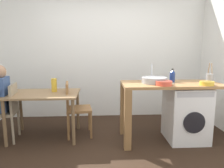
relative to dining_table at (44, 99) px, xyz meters
name	(u,v)px	position (x,y,z in m)	size (l,w,h in m)	color
ground_plane	(105,154)	(0.97, -0.63, -0.64)	(5.46, 5.46, 0.00)	black
wall_back	(103,53)	(0.97, 1.12, 0.71)	(4.60, 0.10, 2.70)	white
dining_table	(44,99)	(0.00, 0.00, 0.00)	(1.10, 0.76, 0.74)	olive
chair_person_seat	(7,109)	(-0.55, -0.09, -0.14)	(0.45, 0.45, 0.90)	gray
chair_opposite	(74,106)	(0.48, 0.04, -0.14)	(0.45, 0.45, 0.90)	olive
kitchen_counter	(157,93)	(1.78, -0.22, 0.12)	(1.50, 0.68, 0.92)	#9E7042
washing_machine	(186,113)	(2.25, -0.23, -0.21)	(0.60, 0.61, 0.86)	white
sink_basin	(154,80)	(1.73, -0.22, 0.32)	(0.38, 0.38, 0.09)	#9EA0A5
tap	(152,73)	(1.73, -0.04, 0.42)	(0.02, 0.02, 0.28)	#B2B2B7
bottle_tall_green	(172,76)	(2.04, -0.14, 0.37)	(0.08, 0.08, 0.21)	navy
mixing_bowl	(164,83)	(1.82, -0.42, 0.31)	(0.23, 0.23, 0.06)	#D84C38
utensil_crock	(210,78)	(2.62, -0.17, 0.35)	(0.11, 0.11, 0.30)	gray
colander	(207,83)	(2.44, -0.44, 0.31)	(0.20, 0.20, 0.06)	gold
vase	(54,85)	(0.15, 0.10, 0.21)	(0.09, 0.09, 0.22)	gold
scissors	(170,84)	(1.94, -0.32, 0.28)	(0.15, 0.06, 0.01)	#B2B2B7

